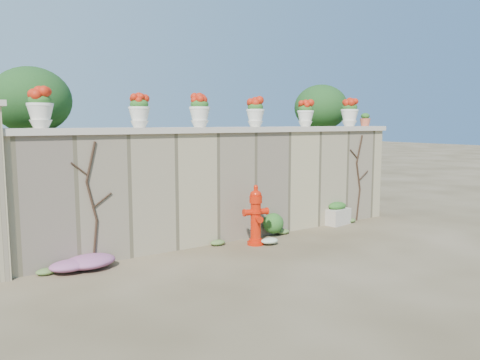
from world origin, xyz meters
TOP-DOWN VIEW (x-y plane):
  - ground at (0.00, 0.00)m, footprint 80.00×80.00m
  - stone_wall at (0.00, 1.80)m, footprint 8.00×0.40m
  - wall_cap at (0.00, 1.80)m, footprint 8.10×0.52m
  - raised_fill at (0.00, 5.00)m, footprint 9.00×6.00m
  - back_shrub_left at (-3.20, 3.00)m, footprint 1.30×1.30m
  - back_shrub_right at (3.40, 3.00)m, footprint 1.30×1.30m
  - vine_left at (-2.67, 1.58)m, footprint 0.60×0.04m
  - vine_right at (3.23, 1.58)m, footprint 0.60×0.04m
  - fire_hydrant at (0.09, 1.17)m, footprint 0.47×0.33m
  - planter_box at (2.54, 1.55)m, footprint 0.63×0.43m
  - green_shrub at (0.84, 1.53)m, footprint 0.61×0.55m
  - magenta_clump at (-2.99, 1.32)m, footprint 1.01×0.67m
  - white_flowers at (0.32, 1.04)m, footprint 0.48×0.39m
  - urn_pot_0 at (-3.31, 1.80)m, footprint 0.37×0.37m
  - urn_pot_1 at (-1.80, 1.80)m, footprint 0.35×0.35m
  - urn_pot_2 at (-0.67, 1.80)m, footprint 0.37×0.37m
  - urn_pot_3 at (0.54, 1.80)m, footprint 0.34×0.34m
  - urn_pot_4 at (1.81, 1.80)m, footprint 0.34×0.34m
  - urn_pot_5 at (3.12, 1.80)m, footprint 0.38×0.38m
  - terracotta_pot at (3.63, 1.80)m, footprint 0.24×0.24m

SIDE VIEW (x-z plane):
  - ground at x=0.00m, z-range 0.00..0.00m
  - white_flowers at x=0.32m, z-range 0.00..0.17m
  - magenta_clump at x=-2.99m, z-range 0.00..0.27m
  - planter_box at x=2.54m, z-range -0.02..0.47m
  - green_shrub at x=0.84m, z-range 0.00..0.58m
  - fire_hydrant at x=0.09m, z-range 0.00..1.08m
  - vine_left at x=-2.67m, z-range 0.04..1.94m
  - vine_right at x=3.23m, z-range 0.04..1.94m
  - stone_wall at x=0.00m, z-range 0.00..2.00m
  - raised_fill at x=0.00m, z-range 0.00..2.00m
  - wall_cap at x=0.00m, z-range 2.00..2.10m
  - terracotta_pot at x=3.63m, z-range 2.09..2.38m
  - urn_pot_4 at x=1.81m, z-range 2.10..2.62m
  - urn_pot_3 at x=0.54m, z-range 2.10..2.64m
  - urn_pot_1 at x=-1.80m, z-range 2.10..2.64m
  - urn_pot_2 at x=-0.67m, z-range 2.10..2.67m
  - urn_pot_0 at x=-3.31m, z-range 2.10..2.68m
  - urn_pot_5 at x=3.12m, z-range 2.10..2.70m
  - back_shrub_left at x=-3.20m, z-range 2.00..3.10m
  - back_shrub_right at x=3.40m, z-range 2.00..3.10m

